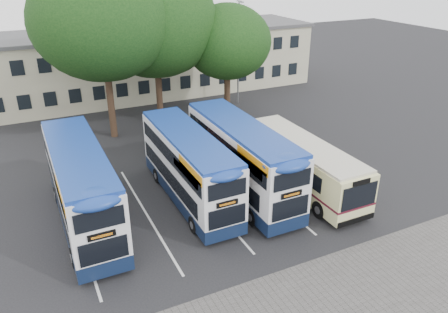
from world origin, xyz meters
name	(u,v)px	position (x,y,z in m)	size (l,w,h in m)	color
ground	(314,229)	(0.00, 0.00, 0.00)	(120.00, 120.00, 0.00)	black
paving_strip	(349,307)	(-2.00, -5.00, 0.01)	(40.00, 6.00, 0.01)	#595654
bay_lines	(207,200)	(-3.75, 5.00, 0.01)	(14.12, 11.00, 0.01)	silver
depot_building	(151,60)	(0.00, 26.99, 3.15)	(32.40, 8.40, 6.20)	#ADA78C
lamp_post	(239,48)	(6.00, 19.97, 5.08)	(0.25, 1.05, 9.06)	gray
tree_left	(101,20)	(-6.26, 16.77, 8.51)	(9.71, 9.71, 12.65)	black
tree_mid	(155,23)	(-2.12, 18.07, 7.94)	(9.56, 9.56, 12.02)	black
tree_right	(227,42)	(3.18, 16.51, 6.37)	(6.88, 6.88, 9.31)	black
bus_dd_left	(81,184)	(-10.25, 5.54, 2.28)	(2.41, 9.95, 4.15)	#101D3B
bus_dd_mid	(189,164)	(-4.56, 5.51, 2.18)	(2.31, 9.50, 3.96)	#101D3B
bus_dd_right	(241,156)	(-1.59, 5.00, 2.29)	(2.42, 9.99, 4.16)	#101D3B
bus_single	(301,161)	(1.93, 4.12, 1.63)	(2.46, 9.67, 2.88)	beige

